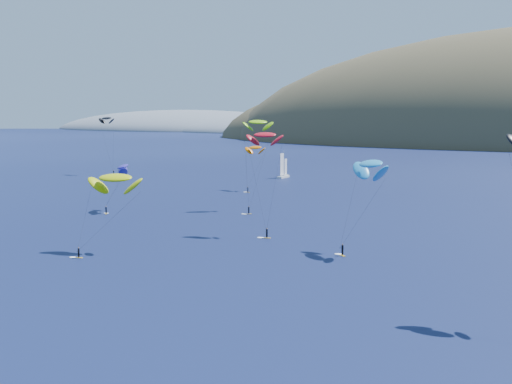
{
  "coord_description": "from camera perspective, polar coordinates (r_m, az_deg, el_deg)",
  "views": [
    {
      "loc": [
        60.17,
        -48.15,
        25.7
      ],
      "look_at": [
        -8.25,
        80.0,
        9.0
      ],
      "focal_mm": 50.0,
      "sensor_mm": 36.0,
      "label": 1
    }
  ],
  "objects": [
    {
      "name": "kitesurfer_1",
      "position": [
        229.83,
        -0.06,
        3.57
      ],
      "size": [
        7.75,
        9.91,
        15.81
      ],
      "rotation": [
        0.0,
        0.0,
        -0.16
      ],
      "color": "gold",
      "rests_on": "ground"
    },
    {
      "name": "kitesurfer_3",
      "position": [
        185.05,
        0.15,
        5.6
      ],
      "size": [
        8.06,
        14.01,
        24.79
      ],
      "rotation": [
        0.0,
        0.0,
        0.68
      ],
      "color": "gold",
      "rests_on": "ground"
    },
    {
      "name": "kitesurfer_12",
      "position": [
        293.64,
        -11.86,
        5.78
      ],
      "size": [
        9.8,
        4.98,
        24.51
      ],
      "rotation": [
        0.0,
        0.0,
        -0.0
      ],
      "color": "gold",
      "rests_on": "ground"
    },
    {
      "name": "kitesurfer_2",
      "position": [
        132.5,
        -11.19,
        1.12
      ],
      "size": [
        10.7,
        12.54,
        16.2
      ],
      "rotation": [
        0.0,
        0.0,
        0.26
      ],
      "color": "gold",
      "rests_on": "ground"
    },
    {
      "name": "kitesurfer_9",
      "position": [
        147.64,
        0.71,
        4.56
      ],
      "size": [
        7.94,
        7.9,
        22.7
      ],
      "rotation": [
        0.0,
        0.0,
        0.25
      ],
      "color": "gold",
      "rests_on": "ground"
    },
    {
      "name": "sailboat",
      "position": [
        272.22,
        2.19,
        1.33
      ],
      "size": [
        8.48,
        7.38,
        10.74
      ],
      "rotation": [
        0.0,
        0.0,
        0.02
      ],
      "color": "silver",
      "rests_on": "ground"
    },
    {
      "name": "kitesurfer_10",
      "position": [
        185.02,
        -10.62,
        2.0
      ],
      "size": [
        8.78,
        12.14,
        13.86
      ],
      "rotation": [
        0.0,
        0.0,
        -0.89
      ],
      "color": "gold",
      "rests_on": "ground"
    },
    {
      "name": "kitesurfer_5",
      "position": [
        129.39,
        9.17,
        2.24
      ],
      "size": [
        10.39,
        10.86,
        18.9
      ],
      "rotation": [
        0.0,
        0.0,
        -0.71
      ],
      "color": "gold",
      "rests_on": "ground"
    },
    {
      "name": "headland",
      "position": [
        945.24,
        -4.26,
        4.78
      ],
      "size": [
        460.0,
        250.0,
        60.0
      ],
      "color": "slate",
      "rests_on": "ground"
    }
  ]
}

